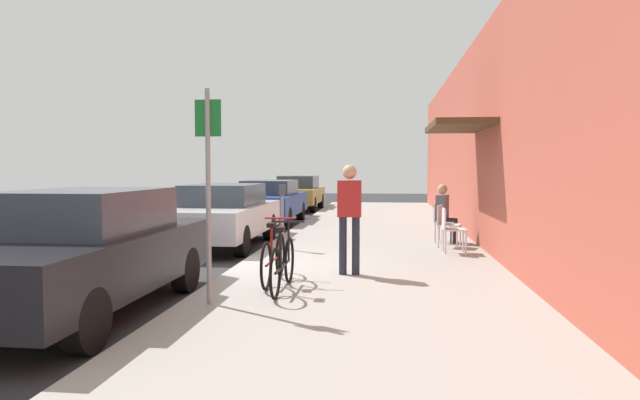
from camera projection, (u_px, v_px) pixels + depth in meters
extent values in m
plane|color=#2D2D30|center=(233.00, 274.00, 9.56)|extent=(60.00, 60.00, 0.00)
cube|color=#9E9B93|center=(371.00, 254.00, 11.29)|extent=(4.50, 32.00, 0.12)
cube|color=#BC5442|center=(498.00, 139.00, 10.89)|extent=(0.30, 32.00, 4.66)
cube|color=#4C381E|center=(458.00, 126.00, 11.38)|extent=(1.10, 2.80, 0.12)
cube|color=black|center=(82.00, 261.00, 6.86)|extent=(1.80, 4.40, 0.67)
cube|color=#333D47|center=(87.00, 211.00, 6.97)|extent=(1.48, 2.11, 0.52)
cylinder|color=black|center=(185.00, 270.00, 8.14)|extent=(0.22, 0.64, 0.64)
cylinder|color=black|center=(80.00, 268.00, 8.32)|extent=(0.22, 0.64, 0.64)
cylinder|color=black|center=(86.00, 321.00, 5.44)|extent=(0.22, 0.64, 0.64)
cube|color=#B7B7BC|center=(222.00, 219.00, 12.76)|extent=(1.80, 4.40, 0.62)
cube|color=#333D47|center=(224.00, 195.00, 12.88)|extent=(1.48, 2.11, 0.46)
cylinder|color=black|center=(269.00, 227.00, 14.04)|extent=(0.22, 0.64, 0.64)
cylinder|color=black|center=(207.00, 226.00, 14.22)|extent=(0.22, 0.64, 0.64)
cylinder|color=black|center=(242.00, 241.00, 11.33)|extent=(0.22, 0.64, 0.64)
cylinder|color=black|center=(165.00, 240.00, 11.51)|extent=(0.22, 0.64, 0.64)
cube|color=navy|center=(269.00, 204.00, 17.94)|extent=(1.80, 4.40, 0.62)
cube|color=#333D47|center=(270.00, 187.00, 18.06)|extent=(1.48, 2.11, 0.44)
cylinder|color=black|center=(301.00, 211.00, 19.23)|extent=(0.22, 0.64, 0.64)
cylinder|color=black|center=(254.00, 210.00, 19.40)|extent=(0.22, 0.64, 0.64)
cylinder|color=black|center=(287.00, 218.00, 16.52)|extent=(0.22, 0.64, 0.64)
cylinder|color=black|center=(233.00, 217.00, 16.70)|extent=(0.22, 0.64, 0.64)
cube|color=#A58433|center=(298.00, 195.00, 23.90)|extent=(1.80, 4.40, 0.60)
cube|color=#333D47|center=(299.00, 182.00, 24.02)|extent=(1.48, 2.11, 0.51)
cylinder|color=black|center=(321.00, 201.00, 25.18)|extent=(0.22, 0.64, 0.64)
cylinder|color=black|center=(285.00, 200.00, 25.36)|extent=(0.22, 0.64, 0.64)
cylinder|color=black|center=(313.00, 205.00, 22.48)|extent=(0.22, 0.64, 0.64)
cylinder|color=black|center=(273.00, 204.00, 22.66)|extent=(0.22, 0.64, 0.64)
cylinder|color=slate|center=(282.00, 222.00, 11.57)|extent=(0.07, 0.07, 1.10)
cube|color=#383D42|center=(282.00, 190.00, 11.53)|extent=(0.12, 0.10, 0.22)
cylinder|color=gray|center=(208.00, 197.00, 6.88)|extent=(0.06, 0.06, 2.60)
cube|color=#19722D|center=(208.00, 118.00, 6.85)|extent=(0.32, 0.02, 0.44)
torus|color=black|center=(289.00, 260.00, 8.19)|extent=(0.04, 0.66, 0.66)
torus|color=black|center=(275.00, 274.00, 7.15)|extent=(0.04, 0.66, 0.66)
cylinder|color=black|center=(283.00, 266.00, 7.67)|extent=(0.04, 1.05, 0.04)
cylinder|color=black|center=(281.00, 249.00, 7.51)|extent=(0.04, 0.04, 0.50)
cube|color=black|center=(281.00, 229.00, 7.49)|extent=(0.10, 0.20, 0.06)
cylinder|color=black|center=(289.00, 241.00, 8.13)|extent=(0.03, 0.03, 0.56)
cylinder|color=black|center=(289.00, 222.00, 8.11)|extent=(0.46, 0.03, 0.03)
torus|color=black|center=(280.00, 254.00, 8.74)|extent=(0.04, 0.66, 0.66)
torus|color=black|center=(266.00, 266.00, 7.70)|extent=(0.04, 0.66, 0.66)
cylinder|color=maroon|center=(274.00, 260.00, 8.22)|extent=(0.04, 1.05, 0.04)
cylinder|color=maroon|center=(272.00, 244.00, 8.06)|extent=(0.04, 0.04, 0.50)
cube|color=black|center=(271.00, 225.00, 8.04)|extent=(0.10, 0.20, 0.06)
cylinder|color=maroon|center=(280.00, 237.00, 8.67)|extent=(0.03, 0.03, 0.56)
cylinder|color=maroon|center=(280.00, 218.00, 8.66)|extent=(0.46, 0.03, 0.03)
cylinder|color=silver|center=(463.00, 241.00, 11.20)|extent=(0.04, 0.04, 0.45)
cylinder|color=silver|center=(466.00, 243.00, 10.82)|extent=(0.04, 0.04, 0.45)
cylinder|color=silver|center=(443.00, 240.00, 11.24)|extent=(0.04, 0.04, 0.45)
cylinder|color=silver|center=(445.00, 243.00, 10.86)|extent=(0.04, 0.04, 0.45)
cube|color=silver|center=(455.00, 229.00, 11.02)|extent=(0.44, 0.44, 0.03)
cube|color=silver|center=(444.00, 219.00, 11.03)|extent=(0.03, 0.44, 0.40)
cylinder|color=silver|center=(460.00, 236.00, 11.98)|extent=(0.04, 0.04, 0.45)
cylinder|color=silver|center=(457.00, 238.00, 11.63)|extent=(0.04, 0.04, 0.45)
cylinder|color=silver|center=(442.00, 235.00, 12.13)|extent=(0.04, 0.04, 0.45)
cylinder|color=silver|center=(438.00, 237.00, 11.79)|extent=(0.04, 0.04, 0.45)
cube|color=silver|center=(450.00, 225.00, 11.87)|extent=(0.55, 0.55, 0.03)
cube|color=silver|center=(440.00, 215.00, 11.94)|extent=(0.16, 0.43, 0.40)
cylinder|color=silver|center=(456.00, 232.00, 12.73)|extent=(0.04, 0.04, 0.45)
cylinder|color=silver|center=(452.00, 234.00, 12.38)|extent=(0.04, 0.04, 0.45)
cylinder|color=silver|center=(439.00, 231.00, 12.89)|extent=(0.04, 0.04, 0.45)
cylinder|color=silver|center=(435.00, 233.00, 12.54)|extent=(0.04, 0.04, 0.45)
cube|color=silver|center=(446.00, 222.00, 12.62)|extent=(0.56, 0.56, 0.03)
cube|color=silver|center=(437.00, 212.00, 12.69)|extent=(0.17, 0.43, 0.40)
cylinder|color=#232838|center=(455.00, 232.00, 12.65)|extent=(0.11, 0.11, 0.47)
cylinder|color=#232838|center=(449.00, 221.00, 12.69)|extent=(0.39, 0.25, 0.14)
cylinder|color=#232838|center=(453.00, 233.00, 12.47)|extent=(0.11, 0.11, 0.47)
cylinder|color=#232838|center=(447.00, 222.00, 12.51)|extent=(0.39, 0.25, 0.14)
cube|color=#595960|center=(442.00, 208.00, 12.64)|extent=(0.32, 0.41, 0.56)
sphere|color=tan|center=(443.00, 189.00, 12.61)|extent=(0.22, 0.22, 0.22)
cylinder|color=#232838|center=(343.00, 246.00, 8.83)|extent=(0.12, 0.12, 0.90)
cylinder|color=#232838|center=(356.00, 246.00, 8.81)|extent=(0.12, 0.12, 0.90)
cube|color=#B22626|center=(349.00, 199.00, 8.78)|extent=(0.36, 0.22, 0.56)
sphere|color=tan|center=(350.00, 172.00, 8.75)|extent=(0.22, 0.22, 0.22)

